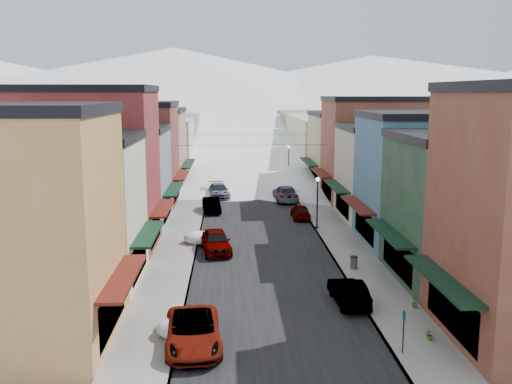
{
  "coord_description": "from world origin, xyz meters",
  "views": [
    {
      "loc": [
        -2.43,
        -22.63,
        12.03
      ],
      "look_at": [
        0.0,
        29.78,
        2.75
      ],
      "focal_mm": 40.0,
      "sensor_mm": 36.0,
      "label": 1
    }
  ],
  "objects": [
    {
      "name": "bldg_l_cream",
      "position": [
        -13.19,
        12.5,
        4.76
      ],
      "size": [
        11.3,
        8.2,
        9.5
      ],
      "color": "beige",
      "rests_on": "ground"
    },
    {
      "name": "bldg_r_cream",
      "position": [
        13.69,
        30.0,
        4.51
      ],
      "size": [
        12.3,
        9.2,
        9.0
      ],
      "color": "#B8AE94",
      "rests_on": "ground"
    },
    {
      "name": "fire_hydrant",
      "position": [
        5.2,
        9.06,
        0.52
      ],
      "size": [
        0.47,
        0.35,
        0.8
      ],
      "color": "#AF0919",
      "rests_on": "sidewalk_right"
    },
    {
      "name": "bldg_r_green",
      "position": [
        13.19,
        12.0,
        4.76
      ],
      "size": [
        11.3,
        9.2,
        9.5
      ],
      "color": "#1C3A25",
      "rests_on": "ground"
    },
    {
      "name": "mountain_ridge",
      "position": [
        -19.47,
        277.18,
        14.36
      ],
      "size": [
        670.0,
        340.0,
        34.0
      ],
      "color": "silver",
      "rests_on": "ground"
    },
    {
      "name": "bldg_l_brick_far",
      "position": [
        -14.19,
        38.0,
        5.51
      ],
      "size": [
        13.3,
        9.2,
        11.0
      ],
      "color": "maroon",
      "rests_on": "ground"
    },
    {
      "name": "car_lane_silver",
      "position": [
        -0.6,
        53.63,
        0.85
      ],
      "size": [
        2.36,
        5.11,
        1.7
      ],
      "primitive_type": "imported",
      "rotation": [
        0.0,
        0.0,
        0.07
      ],
      "color": "#9EA2A6",
      "rests_on": "ground"
    },
    {
      "name": "car_white_suv",
      "position": [
        -4.23,
        3.0,
        0.77
      ],
      "size": [
        3.01,
        5.76,
        1.55
      ],
      "primitive_type": "imported",
      "rotation": [
        0.0,
        0.0,
        0.08
      ],
      "color": "silver",
      "rests_on": "ground"
    },
    {
      "name": "car_silver_wagon",
      "position": [
        -3.71,
        42.0,
        0.78
      ],
      "size": [
        2.82,
        5.62,
        1.57
      ],
      "primitive_type": "imported",
      "rotation": [
        0.0,
        0.0,
        0.12
      ],
      "color": "gray",
      "rests_on": "ground"
    },
    {
      "name": "bldg_r_brick_far",
      "position": [
        14.19,
        39.0,
        5.76
      ],
      "size": [
        13.3,
        9.2,
        11.5
      ],
      "color": "brown",
      "rests_on": "ground"
    },
    {
      "name": "bldg_l_brick_near",
      "position": [
        -13.69,
        20.5,
        6.26
      ],
      "size": [
        12.3,
        8.2,
        12.5
      ],
      "color": "maroon",
      "rests_on": "ground"
    },
    {
      "name": "car_gray_suv",
      "position": [
        4.3,
        30.46,
        0.69
      ],
      "size": [
        1.65,
        4.05,
        1.38
      ],
      "primitive_type": "imported",
      "rotation": [
        0.0,
        0.0,
        3.15
      ],
      "color": "gray",
      "rests_on": "ground"
    },
    {
      "name": "sidewalk_right",
      "position": [
        6.6,
        60.0,
        0.07
      ],
      "size": [
        3.2,
        160.0,
        0.15
      ],
      "primitive_type": "cube",
      "color": "gray",
      "rests_on": "ground"
    },
    {
      "name": "car_silver_sedan",
      "position": [
        -3.52,
        19.26,
        0.86
      ],
      "size": [
        2.71,
        5.28,
        1.72
      ],
      "primitive_type": "imported",
      "rotation": [
        0.0,
        0.0,
        0.14
      ],
      "color": "gray",
      "rests_on": "ground"
    },
    {
      "name": "bldg_l_tan",
      "position": [
        -13.19,
        48.0,
        5.01
      ],
      "size": [
        11.3,
        11.2,
        10.0
      ],
      "color": "#9B7C65",
      "rests_on": "ground"
    },
    {
      "name": "planter_far",
      "position": [
        7.8,
        7.11,
        0.45
      ],
      "size": [
        0.38,
        0.38,
        0.6
      ],
      "primitive_type": "imported",
      "rotation": [
        0.0,
        0.0,
        0.15
      ],
      "color": "#34652E",
      "rests_on": "sidewalk_right"
    },
    {
      "name": "streetlamp_far",
      "position": [
        5.66,
        54.83,
        3.04
      ],
      "size": [
        0.38,
        0.38,
        4.59
      ],
      "color": "black",
      "rests_on": "sidewalk_right"
    },
    {
      "name": "bldg_r_tan",
      "position": [
        13.19,
        49.0,
        4.76
      ],
      "size": [
        11.3,
        11.2,
        9.5
      ],
      "color": "tan",
      "rests_on": "ground"
    },
    {
      "name": "planter_near",
      "position": [
        7.2,
        2.9,
        0.43
      ],
      "size": [
        0.57,
        0.51,
        0.55
      ],
      "primitive_type": "imported",
      "rotation": [
        0.0,
        0.0,
        -0.18
      ],
      "color": "#3C662E",
      "rests_on": "sidewalk_right"
    },
    {
      "name": "distant_blocks",
      "position": [
        0.0,
        83.0,
        4.0
      ],
      "size": [
        34.0,
        55.0,
        8.0
      ],
      "color": "gray",
      "rests_on": "ground"
    },
    {
      "name": "curb_left",
      "position": [
        -5.05,
        60.0,
        0.07
      ],
      "size": [
        0.1,
        160.0,
        0.15
      ],
      "primitive_type": "cube",
      "color": "slate",
      "rests_on": "ground"
    },
    {
      "name": "road",
      "position": [
        0.0,
        60.0,
        0.01
      ],
      "size": [
        10.0,
        160.0,
        0.01
      ],
      "primitive_type": "cube",
      "color": "black",
      "rests_on": "ground"
    },
    {
      "name": "trash_can",
      "position": [
        5.94,
        14.28,
        0.59
      ],
      "size": [
        0.51,
        0.51,
        0.86
      ],
      "color": "#515355",
      "rests_on": "sidewalk_right"
    },
    {
      "name": "bldg_l_yellow",
      "position": [
        -13.19,
        4.0,
        5.76
      ],
      "size": [
        11.3,
        8.7,
        11.5
      ],
      "color": "#C18A47",
      "rests_on": "ground"
    },
    {
      "name": "streetlamp_near",
      "position": [
        5.2,
        26.0,
        3.01
      ],
      "size": [
        0.38,
        0.38,
        4.53
      ],
      "color": "black",
      "rests_on": "sidewalk_right"
    },
    {
      "name": "snow_pile_near",
      "position": [
        -4.88,
        4.15,
        0.49
      ],
      "size": [
        2.43,
        2.7,
        1.03
      ],
      "color": "white",
      "rests_on": "ground"
    },
    {
      "name": "overhead_cables",
      "position": [
        0.0,
        47.5,
        6.2
      ],
      "size": [
        16.4,
        15.04,
        0.04
      ],
      "color": "black",
      "rests_on": "ground"
    },
    {
      "name": "snow_pile_mid",
      "position": [
        -4.88,
        21.67,
        0.5
      ],
      "size": [
        2.49,
        2.73,
        1.05
      ],
      "color": "white",
      "rests_on": "ground"
    },
    {
      "name": "car_dark_hatch",
      "position": [
        -4.3,
        33.82,
        0.73
      ],
      "size": [
        2.13,
        4.59,
        1.46
      ],
      "primitive_type": "imported",
      "rotation": [
        0.0,
        0.0,
        0.14
      ],
      "color": "black",
      "rests_on": "ground"
    },
    {
      "name": "snow_pile_far",
      "position": [
        -4.88,
        44.27,
        0.53
      ],
      "size": [
        2.63,
        2.82,
        1.11
      ],
      "color": "white",
      "rests_on": "ground"
    },
    {
      "name": "car_black_sedan",
      "position": [
        3.71,
        39.44,
        0.86
      ],
      "size": [
        2.66,
        6.02,
        1.72
      ],
      "primitive_type": "imported",
      "rotation": [
        0.0,
        0.0,
        3.18
      ],
      "color": "black",
      "rests_on": "ground"
    },
    {
      "name": "bldg_l_grayblue",
      "position": [
        -13.19,
        29.0,
        4.51
      ],
      "size": [
        11.3,
        9.2,
        9.0
      ],
      "color": "gray",
      "rests_on": "ground"
    },
    {
      "name": "car_green_sedan",
      "position": [
        4.3,
        8.17,
        0.73
      ],
      "size": [
        1.78,
        4.52,
        1.46
      ],
      "primitive_type": "imported",
      "rotation": [
        0.0,
        0.0,
        3.19
      ],
      "color": "black",
      "rests_on": "ground"
    },
    {
      "name": "curb_right",
      "position": [
        5.05,
        60.0,
        0.07
      ],
      "size": [
        0.1,
        160.0,
        0.15
      ],
      "primitive_type": "cube",
      "color": "slate",
      "rests_on": "ground"
    },
    {
      "name": "car_lane_white",
      "position": [
        1.54,
        65.77,
        0.77
      ],
      "size": [
        3.22,
        5.81,
        1.54
      ],
      "primitive_type": "imported",
      "rotation": [
        0.0,
        0.0,
        3.27
      ],
      "color": "silver",
      "rests_on": "ground"
    },
    {
      "name": "parking_sign",
      "position": [
        5.46,
        1.6,
        1.36
      ],
      "size": [
        0.1,
        0.27,
        2.06
      ],
      "color": "black",
      "rests_on": "sidewalk_right"
    },
    {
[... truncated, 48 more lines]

